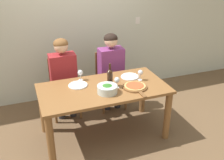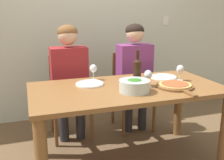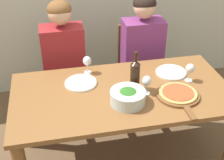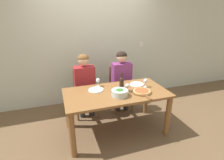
# 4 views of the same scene
# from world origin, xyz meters

# --- Properties ---
(ground_plane) EXTENTS (40.00, 40.00, 0.00)m
(ground_plane) POSITION_xyz_m (0.00, 0.00, 0.00)
(ground_plane) COLOR brown
(back_wall) EXTENTS (10.00, 0.06, 2.70)m
(back_wall) POSITION_xyz_m (0.00, 1.35, 1.35)
(back_wall) COLOR beige
(back_wall) RESTS_ON ground
(dining_table) EXTENTS (1.66, 0.86, 0.74)m
(dining_table) POSITION_xyz_m (0.00, 0.00, 0.61)
(dining_table) COLOR brown
(dining_table) RESTS_ON ground
(chair_left) EXTENTS (0.42, 0.42, 0.90)m
(chair_left) POSITION_xyz_m (-0.39, 0.77, 0.50)
(chair_left) COLOR brown
(chair_left) RESTS_ON ground
(chair_right) EXTENTS (0.42, 0.42, 0.90)m
(chair_right) POSITION_xyz_m (0.36, 0.77, 0.50)
(chair_right) COLOR brown
(chair_right) RESTS_ON ground
(person_woman) EXTENTS (0.47, 0.51, 1.25)m
(person_woman) POSITION_xyz_m (-0.39, 0.67, 0.76)
(person_woman) COLOR #28282D
(person_woman) RESTS_ON ground
(person_man) EXTENTS (0.47, 0.51, 1.25)m
(person_man) POSITION_xyz_m (0.36, 0.67, 0.76)
(person_man) COLOR #28282D
(person_man) RESTS_ON ground
(wine_bottle) EXTENTS (0.07, 0.07, 0.31)m
(wine_bottle) POSITION_xyz_m (0.09, 0.01, 0.87)
(wine_bottle) COLOR black
(wine_bottle) RESTS_ON dining_table
(broccoli_bowl) EXTENTS (0.25, 0.25, 0.11)m
(broccoli_bowl) POSITION_xyz_m (-0.00, -0.15, 0.79)
(broccoli_bowl) COLOR silver
(broccoli_bowl) RESTS_ON dining_table
(dinner_plate_left) EXTENTS (0.25, 0.25, 0.02)m
(dinner_plate_left) POSITION_xyz_m (-0.30, 0.17, 0.75)
(dinner_plate_left) COLOR white
(dinner_plate_left) RESTS_ON dining_table
(dinner_plate_right) EXTENTS (0.25, 0.25, 0.02)m
(dinner_plate_right) POSITION_xyz_m (0.45, 0.17, 0.75)
(dinner_plate_right) COLOR white
(dinner_plate_right) RESTS_ON dining_table
(pizza_on_board) EXTENTS (0.32, 0.46, 0.04)m
(pizza_on_board) POSITION_xyz_m (0.38, -0.15, 0.76)
(pizza_on_board) COLOR brown
(pizza_on_board) RESTS_ON dining_table
(wine_glass_left) EXTENTS (0.07, 0.07, 0.15)m
(wine_glass_left) POSITION_xyz_m (-0.22, 0.32, 0.85)
(wine_glass_left) COLOR silver
(wine_glass_left) RESTS_ON dining_table
(wine_glass_right) EXTENTS (0.07, 0.07, 0.15)m
(wine_glass_right) POSITION_xyz_m (0.54, 0.04, 0.85)
(wine_glass_right) COLOR silver
(wine_glass_right) RESTS_ON dining_table
(wine_glass_centre) EXTENTS (0.07, 0.07, 0.15)m
(wine_glass_centre) POSITION_xyz_m (0.16, -0.07, 0.85)
(wine_glass_centre) COLOR silver
(wine_glass_centre) RESTS_ON dining_table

